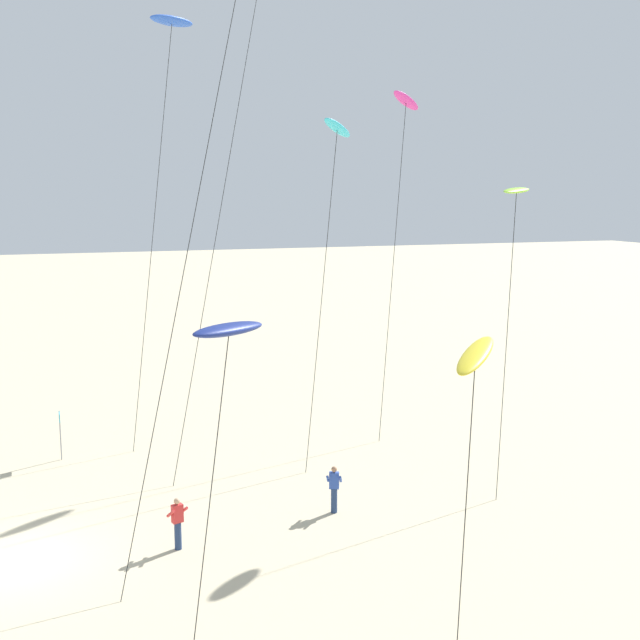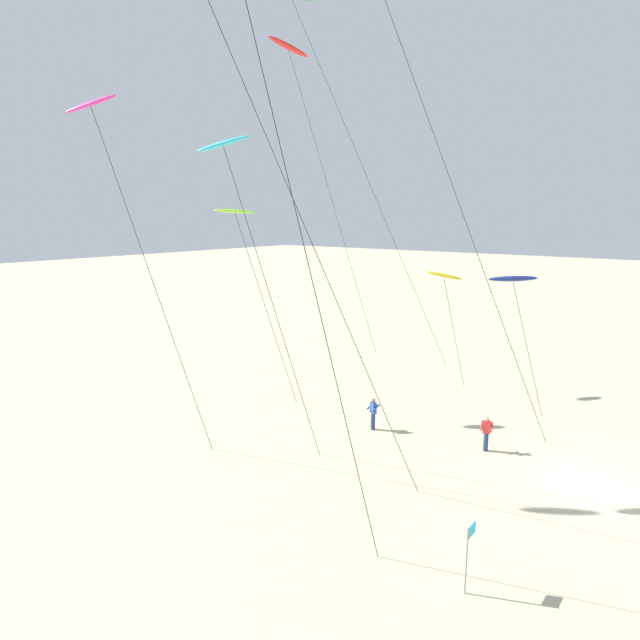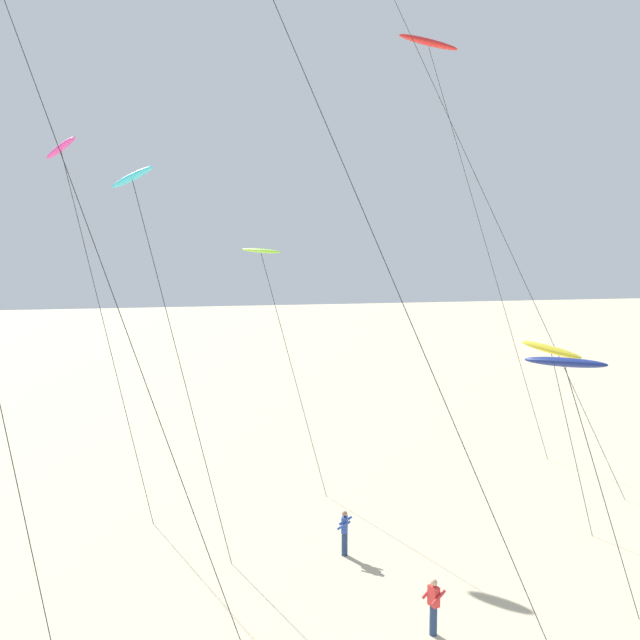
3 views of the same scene
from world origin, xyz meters
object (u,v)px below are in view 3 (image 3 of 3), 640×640
(kite_red, at_px, (429,44))
(kite_cyan, at_px, (134,183))
(kite_lime, at_px, (262,254))
(kite_yellow, at_px, (551,351))
(kite_navy, at_px, (565,363))
(kite_flyer_nearest, at_px, (434,605))
(kite_flyer_middle, at_px, (345,532))
(kite_magenta, at_px, (62,154))

(kite_red, xyz_separation_m, kite_cyan, (-15.53, -9.96, -8.83))
(kite_lime, height_order, kite_yellow, kite_lime)
(kite_navy, relative_size, kite_flyer_nearest, 4.72)
(kite_cyan, height_order, kite_yellow, kite_cyan)
(kite_flyer_middle, bearing_deg, kite_lime, 101.77)
(kite_yellow, bearing_deg, kite_navy, -119.36)
(kite_magenta, distance_m, kite_red, 20.54)
(kite_flyer_nearest, relative_size, kite_flyer_middle, 1.00)
(kite_yellow, bearing_deg, kite_lime, 143.00)
(kite_flyer_nearest, bearing_deg, kite_magenta, 130.66)
(kite_red, bearing_deg, kite_magenta, -163.59)
(kite_flyer_nearest, distance_m, kite_flyer_middle, 5.68)
(kite_magenta, bearing_deg, kite_yellow, -20.58)
(kite_flyer_nearest, height_order, kite_flyer_middle, same)
(kite_magenta, relative_size, kite_cyan, 1.12)
(kite_lime, bearing_deg, kite_navy, -60.69)
(kite_lime, relative_size, kite_red, 0.49)
(kite_cyan, bearing_deg, kite_yellow, -8.79)
(kite_red, height_order, kite_cyan, kite_red)
(kite_red, height_order, kite_yellow, kite_red)
(kite_magenta, relative_size, kite_flyer_nearest, 9.46)
(kite_magenta, xyz_separation_m, kite_cyan, (2.89, -4.53, -1.54))
(kite_navy, bearing_deg, kite_flyer_nearest, -171.01)
(kite_lime, relative_size, kite_yellow, 1.48)
(kite_red, distance_m, kite_cyan, 20.45)
(kite_flyer_nearest, bearing_deg, kite_yellow, 38.50)
(kite_cyan, distance_m, kite_flyer_middle, 14.73)
(kite_magenta, bearing_deg, kite_flyer_middle, -36.03)
(kite_red, bearing_deg, kite_yellow, -89.68)
(kite_yellow, bearing_deg, kite_flyer_nearest, -141.50)
(kite_magenta, bearing_deg, kite_lime, 4.76)
(kite_magenta, xyz_separation_m, kite_flyer_middle, (10.01, -7.28, -14.13))
(kite_navy, xyz_separation_m, kite_red, (2.86, 17.57, 14.68))
(kite_lime, height_order, kite_flyer_nearest, kite_lime)
(kite_flyer_nearest, bearing_deg, kite_lime, 101.25)
(kite_lime, height_order, kite_cyan, kite_cyan)
(kite_yellow, bearing_deg, kite_flyer_middle, -177.71)
(kite_navy, xyz_separation_m, kite_cyan, (-12.68, 7.62, 5.85))
(kite_yellow, height_order, kite_flyer_middle, kite_yellow)
(kite_lime, bearing_deg, kite_flyer_middle, -78.23)
(kite_lime, bearing_deg, kite_yellow, -37.00)
(kite_lime, bearing_deg, kite_cyan, -136.28)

